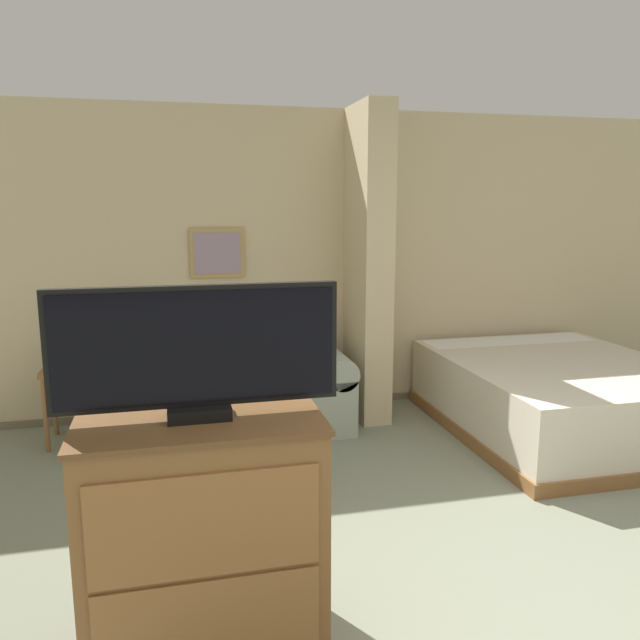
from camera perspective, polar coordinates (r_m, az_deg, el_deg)
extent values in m
cube|color=#CCB78E|center=(5.57, 1.42, 5.37)|extent=(7.18, 0.12, 2.60)
cube|color=#70644E|center=(5.76, 1.55, -7.38)|extent=(7.18, 0.02, 0.06)
cube|color=tan|center=(5.31, -9.37, 6.06)|extent=(0.46, 0.02, 0.41)
cube|color=gray|center=(5.30, -9.36, 6.05)|extent=(0.39, 0.01, 0.34)
cube|color=#CCB78E|center=(5.25, 4.40, 5.02)|extent=(0.24, 0.66, 2.60)
cube|color=#99A393|center=(5.10, -8.60, -7.54)|extent=(1.52, 0.84, 0.46)
cube|color=#99A393|center=(5.30, -9.03, -1.99)|extent=(1.52, 0.20, 0.41)
cube|color=#99A393|center=(5.11, -18.46, -7.95)|extent=(0.23, 0.84, 0.46)
cylinder|color=#99A393|center=(5.03, -18.64, -4.93)|extent=(0.25, 0.84, 0.25)
cube|color=#99A393|center=(5.24, 0.99, -6.92)|extent=(0.23, 0.84, 0.46)
cylinder|color=#99A393|center=(5.17, 1.00, -3.97)|extent=(0.25, 0.84, 0.25)
cube|color=#AAB5A4|center=(4.96, -13.01, -4.87)|extent=(0.74, 0.60, 0.10)
cube|color=#AAB5A4|center=(5.02, -4.31, -4.44)|extent=(0.74, 0.60, 0.10)
cube|color=brown|center=(4.10, -8.24, -9.30)|extent=(0.64, 0.40, 0.04)
cylinder|color=brown|center=(4.02, -11.99, -13.21)|extent=(0.04, 0.04, 0.40)
cylinder|color=brown|center=(4.06, -3.93, -12.72)|extent=(0.04, 0.04, 0.40)
cylinder|color=brown|center=(4.31, -12.12, -11.50)|extent=(0.04, 0.04, 0.40)
cylinder|color=brown|center=(4.36, -4.66, -11.07)|extent=(0.04, 0.04, 0.40)
cube|color=brown|center=(5.09, -21.65, -4.13)|extent=(0.43, 0.43, 0.04)
cylinder|color=brown|center=(5.02, -23.80, -8.02)|extent=(0.04, 0.04, 0.56)
cylinder|color=brown|center=(4.97, -19.57, -7.92)|extent=(0.04, 0.04, 0.56)
cylinder|color=brown|center=(5.37, -23.13, -6.79)|extent=(0.04, 0.04, 0.56)
cylinder|color=brown|center=(5.32, -19.18, -6.68)|extent=(0.04, 0.04, 0.56)
cylinder|color=tan|center=(5.07, -21.71, -3.24)|extent=(0.13, 0.13, 0.13)
cylinder|color=tan|center=(5.05, -21.78, -2.26)|extent=(0.02, 0.02, 0.05)
cone|color=silver|center=(5.02, -21.88, -0.75)|extent=(0.32, 0.32, 0.22)
cube|color=brown|center=(2.68, -10.56, -19.00)|extent=(0.92, 0.52, 0.97)
cube|color=brown|center=(2.48, -10.95, -8.96)|extent=(0.94, 0.54, 0.02)
cube|color=#946133|center=(2.36, -10.35, -18.03)|extent=(0.82, 0.01, 0.39)
cube|color=#946133|center=(2.58, -10.02, -26.04)|extent=(0.82, 0.01, 0.39)
cube|color=black|center=(2.47, -10.98, -8.19)|extent=(0.24, 0.16, 0.05)
cube|color=black|center=(2.40, -11.20, -2.35)|extent=(1.08, 0.04, 0.46)
cube|color=black|center=(2.37, -11.17, -2.48)|extent=(1.04, 0.01, 0.42)
cube|color=brown|center=(5.45, 20.90, -8.94)|extent=(1.73, 2.08, 0.10)
cube|color=beige|center=(5.36, 21.10, -6.04)|extent=(1.69, 2.04, 0.48)
cube|color=white|center=(5.96, 16.90, -2.28)|extent=(1.57, 0.36, 0.10)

